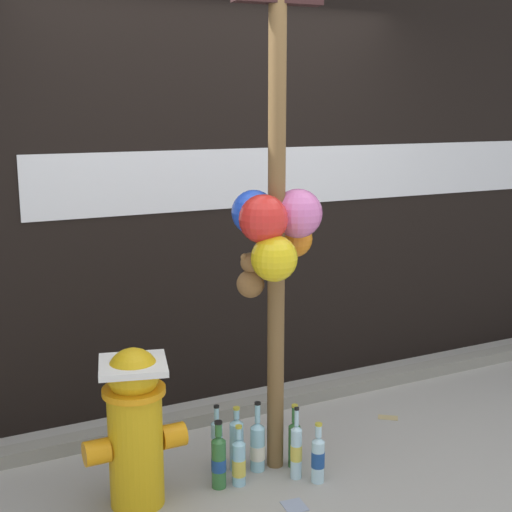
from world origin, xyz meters
name	(u,v)px	position (x,y,z in m)	size (l,w,h in m)	color
ground_plane	(327,486)	(0.00, 0.00, 0.00)	(14.00, 14.00, 0.00)	#9E9B93
building_wall	(213,142)	(0.00, 1.40, 1.66)	(10.00, 0.21, 3.32)	black
curb_strip	(244,408)	(0.00, 0.96, 0.04)	(8.00, 0.12, 0.08)	gray
memorial_post	(276,196)	(-0.14, 0.31, 1.44)	(0.50, 0.46, 2.70)	brown
fire_hydrant	(135,424)	(-0.90, 0.28, 0.41)	(0.49, 0.38, 0.78)	gold
bottle_0	(296,451)	(-0.10, 0.15, 0.15)	(0.06, 0.06, 0.39)	#B2DBEA
bottle_1	(217,444)	(-0.44, 0.38, 0.15)	(0.06, 0.06, 0.37)	#93CCE0
bottle_2	(258,446)	(-0.24, 0.31, 0.14)	(0.08, 0.08, 0.38)	#93CCE0
bottle_3	(237,443)	(-0.33, 0.36, 0.15)	(0.07, 0.07, 0.35)	#93CCE0
bottle_4	(219,460)	(-0.49, 0.24, 0.14)	(0.08, 0.08, 0.35)	#337038
bottle_5	(239,462)	(-0.39, 0.22, 0.12)	(0.07, 0.07, 0.32)	#93CCE0
bottle_6	(318,458)	(-0.02, 0.06, 0.13)	(0.07, 0.07, 0.32)	#B2DBEA
bottle_7	(294,442)	(-0.05, 0.25, 0.14)	(0.06, 0.06, 0.35)	#337038
litter_0	(388,417)	(0.77, 0.51, 0.00)	(0.12, 0.06, 0.01)	tan
litter_3	(294,506)	(-0.24, -0.09, 0.00)	(0.11, 0.12, 0.01)	#8C99B2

